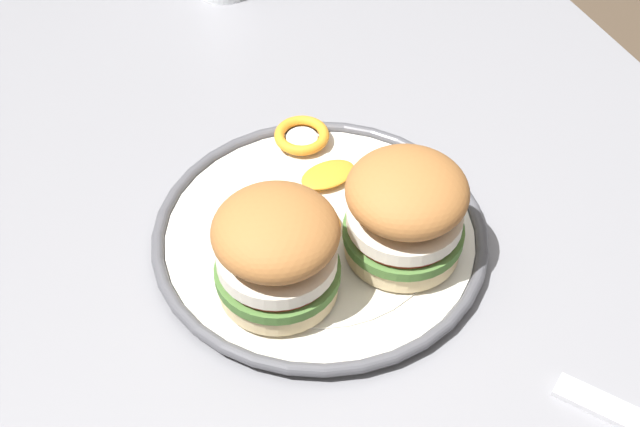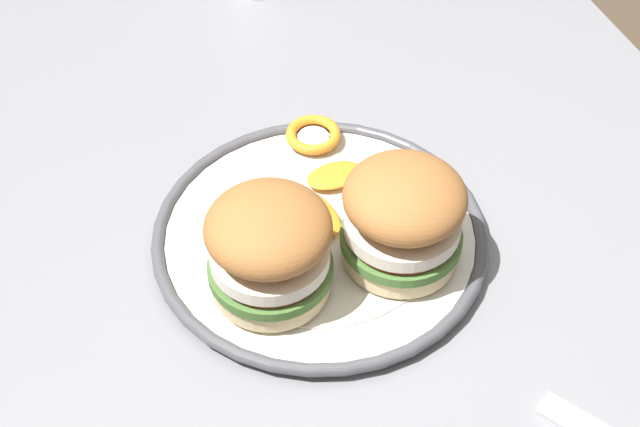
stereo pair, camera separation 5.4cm
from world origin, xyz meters
TOP-DOWN VIEW (x-y plane):
  - dining_table at (0.00, 0.00)m, footprint 1.29×0.95m
  - dinner_plate at (-0.02, 0.02)m, footprint 0.32×0.32m
  - sandwich_half_left at (0.03, 0.08)m, footprint 0.11×0.11m
  - sandwich_half_right at (0.02, -0.04)m, footprint 0.12×0.12m
  - orange_peel_curled at (-0.15, 0.05)m, footprint 0.08×0.08m
  - orange_peel_strip_long at (-0.08, 0.06)m, footprint 0.04×0.06m
  - orange_peel_strip_short at (-0.04, 0.02)m, footprint 0.07×0.05m

SIDE VIEW (x-z plane):
  - dining_table at x=0.00m, z-range 0.27..0.99m
  - dinner_plate at x=-0.02m, z-range 0.72..0.74m
  - orange_peel_strip_long at x=-0.08m, z-range 0.74..0.75m
  - orange_peel_strip_short at x=-0.04m, z-range 0.74..0.75m
  - orange_peel_curled at x=-0.15m, z-range 0.74..0.75m
  - sandwich_half_left at x=0.03m, z-range 0.74..0.84m
  - sandwich_half_right at x=0.02m, z-range 0.74..0.84m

